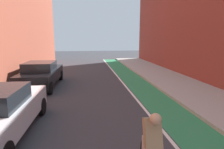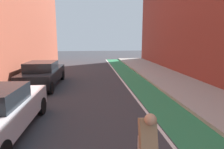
{
  "view_description": "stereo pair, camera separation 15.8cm",
  "coord_description": "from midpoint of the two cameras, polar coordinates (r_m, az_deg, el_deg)",
  "views": [
    {
      "loc": [
        -0.17,
        5.1,
        2.93
      ],
      "look_at": [
        0.94,
        13.34,
        1.35
      ],
      "focal_mm": 31.11,
      "sensor_mm": 36.0,
      "label": 1
    },
    {
      "loc": [
        -0.01,
        5.08,
        2.93
      ],
      "look_at": [
        0.94,
        13.34,
        1.35
      ],
      "focal_mm": 31.11,
      "sensor_mm": 36.0,
      "label": 2
    }
  ],
  "objects": [
    {
      "name": "sidewalk_right",
      "position": [
        11.57,
        22.97,
        -4.45
      ],
      "size": [
        3.3,
        33.55,
        0.14
      ],
      "primitive_type": "cube",
      "color": "#A8A59E",
      "rests_on": "ground"
    },
    {
      "name": "ground_plane",
      "position": [
        8.22,
        -5.62,
        -10.19
      ],
      "size": [
        73.81,
        73.81,
        0.0
      ],
      "primitive_type": "plane",
      "color": "#38383D"
    },
    {
      "name": "bike_lane_paint",
      "position": [
        10.61,
        11.3,
        -5.5
      ],
      "size": [
        1.6,
        33.55,
        0.0
      ],
      "primitive_type": "cube",
      "color": "#2D8451",
      "rests_on": "ground"
    },
    {
      "name": "building_facade_right",
      "position": [
        14.5,
        30.35,
        14.29
      ],
      "size": [
        2.4,
        29.55,
        8.38
      ],
      "primitive_type": "cube",
      "color": "brown",
      "rests_on": "ground"
    },
    {
      "name": "lane_divider_stripe",
      "position": [
        10.38,
        6.54,
        -5.73
      ],
      "size": [
        0.12,
        33.55,
        0.0
      ],
      "primitive_type": "cube",
      "color": "white",
      "rests_on": "ground"
    },
    {
      "name": "cyclist_mid",
      "position": [
        4.11,
        11.32,
        -20.6
      ],
      "size": [
        0.48,
        1.7,
        1.6
      ],
      "color": "black",
      "rests_on": "ground"
    },
    {
      "name": "parked_sedan_black",
      "position": [
        12.49,
        -19.33,
        0.24
      ],
      "size": [
        2.03,
        4.76,
        1.53
      ],
      "color": "black",
      "rests_on": "ground"
    }
  ]
}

